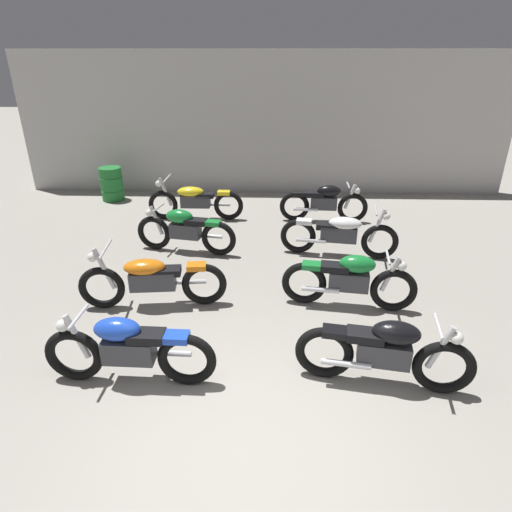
{
  "coord_description": "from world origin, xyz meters",
  "views": [
    {
      "loc": [
        0.22,
        -2.99,
        3.43
      ],
      "look_at": [
        0.0,
        3.24,
        0.55
      ],
      "focal_mm": 30.42,
      "sensor_mm": 36.0,
      "label": 1
    }
  ],
  "objects_px": {
    "motorcycle_right_row_1": "(349,279)",
    "oil_drum": "(112,184)",
    "motorcycle_right_row_0": "(385,351)",
    "motorcycle_left_row_0": "(128,348)",
    "motorcycle_left_row_2": "(185,229)",
    "motorcycle_left_row_3": "(195,200)",
    "motorcycle_right_row_3": "(324,202)",
    "motorcycle_left_row_1": "(152,279)",
    "motorcycle_right_row_2": "(339,233)"
  },
  "relations": [
    {
      "from": "motorcycle_right_row_1",
      "to": "motorcycle_left_row_2",
      "type": "bearing_deg",
      "value": 145.53
    },
    {
      "from": "motorcycle_left_row_0",
      "to": "motorcycle_left_row_2",
      "type": "distance_m",
      "value": 3.66
    },
    {
      "from": "motorcycle_right_row_3",
      "to": "oil_drum",
      "type": "height_order",
      "value": "motorcycle_right_row_3"
    },
    {
      "from": "oil_drum",
      "to": "motorcycle_right_row_3",
      "type": "bearing_deg",
      "value": -15.23
    },
    {
      "from": "motorcycle_left_row_2",
      "to": "motorcycle_right_row_2",
      "type": "relative_size",
      "value": 0.9
    },
    {
      "from": "motorcycle_right_row_0",
      "to": "motorcycle_left_row_0",
      "type": "bearing_deg",
      "value": -178.96
    },
    {
      "from": "motorcycle_left_row_3",
      "to": "motorcycle_right_row_2",
      "type": "relative_size",
      "value": 1.0
    },
    {
      "from": "motorcycle_right_row_0",
      "to": "motorcycle_left_row_2",
      "type": "bearing_deg",
      "value": 128.81
    },
    {
      "from": "motorcycle_left_row_2",
      "to": "motorcycle_right_row_0",
      "type": "distance_m",
      "value": 4.63
    },
    {
      "from": "motorcycle_right_row_2",
      "to": "motorcycle_right_row_3",
      "type": "relative_size",
      "value": 1.1
    },
    {
      "from": "motorcycle_left_row_1",
      "to": "motorcycle_right_row_2",
      "type": "relative_size",
      "value": 1.0
    },
    {
      "from": "motorcycle_right_row_0",
      "to": "motorcycle_right_row_3",
      "type": "height_order",
      "value": "same"
    },
    {
      "from": "motorcycle_left_row_0",
      "to": "motorcycle_left_row_3",
      "type": "xyz_separation_m",
      "value": [
        -0.15,
        5.49,
        -0.01
      ]
    },
    {
      "from": "motorcycle_left_row_2",
      "to": "motorcycle_right_row_0",
      "type": "relative_size",
      "value": 1.0
    },
    {
      "from": "motorcycle_right_row_2",
      "to": "oil_drum",
      "type": "height_order",
      "value": "motorcycle_right_row_2"
    },
    {
      "from": "motorcycle_right_row_1",
      "to": "motorcycle_right_row_3",
      "type": "height_order",
      "value": "same"
    },
    {
      "from": "motorcycle_left_row_3",
      "to": "oil_drum",
      "type": "xyz_separation_m",
      "value": [
        -2.4,
        1.4,
        -0.03
      ]
    },
    {
      "from": "motorcycle_left_row_1",
      "to": "motorcycle_left_row_2",
      "type": "distance_m",
      "value": 1.99
    },
    {
      "from": "motorcycle_left_row_2",
      "to": "motorcycle_right_row_0",
      "type": "xyz_separation_m",
      "value": [
        2.9,
        -3.61,
        0.0
      ]
    },
    {
      "from": "motorcycle_right_row_2",
      "to": "motorcycle_right_row_3",
      "type": "bearing_deg",
      "value": 92.54
    },
    {
      "from": "motorcycle_right_row_0",
      "to": "motorcycle_right_row_1",
      "type": "distance_m",
      "value": 1.7
    },
    {
      "from": "motorcycle_left_row_1",
      "to": "motorcycle_right_row_1",
      "type": "distance_m",
      "value": 2.91
    },
    {
      "from": "motorcycle_left_row_0",
      "to": "motorcycle_right_row_0",
      "type": "height_order",
      "value": "same"
    },
    {
      "from": "motorcycle_left_row_1",
      "to": "motorcycle_left_row_3",
      "type": "relative_size",
      "value": 1.0
    },
    {
      "from": "motorcycle_left_row_2",
      "to": "motorcycle_left_row_1",
      "type": "bearing_deg",
      "value": -93.51
    },
    {
      "from": "motorcycle_left_row_0",
      "to": "oil_drum",
      "type": "xyz_separation_m",
      "value": [
        -2.54,
        6.9,
        -0.03
      ]
    },
    {
      "from": "motorcycle_left_row_2",
      "to": "motorcycle_left_row_0",
      "type": "bearing_deg",
      "value": -89.43
    },
    {
      "from": "motorcycle_right_row_1",
      "to": "oil_drum",
      "type": "xyz_separation_m",
      "value": [
        -5.29,
        5.15,
        -0.03
      ]
    },
    {
      "from": "motorcycle_left_row_3",
      "to": "motorcycle_right_row_2",
      "type": "bearing_deg",
      "value": -32.4
    },
    {
      "from": "oil_drum",
      "to": "motorcycle_left_row_3",
      "type": "bearing_deg",
      "value": -30.36
    },
    {
      "from": "motorcycle_right_row_0",
      "to": "motorcycle_right_row_3",
      "type": "distance_m",
      "value": 5.4
    },
    {
      "from": "motorcycle_left_row_2",
      "to": "motorcycle_right_row_1",
      "type": "relative_size",
      "value": 0.99
    },
    {
      "from": "motorcycle_right_row_2",
      "to": "oil_drum",
      "type": "xyz_separation_m",
      "value": [
        -5.4,
        3.31,
        -0.03
      ]
    },
    {
      "from": "motorcycle_left_row_0",
      "to": "motorcycle_right_row_1",
      "type": "xyz_separation_m",
      "value": [
        2.75,
        1.75,
        0.0
      ]
    },
    {
      "from": "motorcycle_left_row_2",
      "to": "motorcycle_left_row_3",
      "type": "bearing_deg",
      "value": 93.51
    },
    {
      "from": "motorcycle_left_row_2",
      "to": "motorcycle_right_row_1",
      "type": "height_order",
      "value": "same"
    },
    {
      "from": "motorcycle_left_row_1",
      "to": "oil_drum",
      "type": "relative_size",
      "value": 2.55
    },
    {
      "from": "motorcycle_right_row_0",
      "to": "motorcycle_right_row_2",
      "type": "bearing_deg",
      "value": 90.14
    },
    {
      "from": "motorcycle_right_row_2",
      "to": "oil_drum",
      "type": "bearing_deg",
      "value": 148.5
    },
    {
      "from": "motorcycle_left_row_1",
      "to": "motorcycle_left_row_3",
      "type": "xyz_separation_m",
      "value": [
        0.01,
        3.83,
        0.0
      ]
    },
    {
      "from": "motorcycle_left_row_1",
      "to": "motorcycle_right_row_1",
      "type": "xyz_separation_m",
      "value": [
        2.9,
        0.08,
        0.01
      ]
    },
    {
      "from": "motorcycle_left_row_3",
      "to": "motorcycle_right_row_3",
      "type": "height_order",
      "value": "motorcycle_left_row_3"
    },
    {
      "from": "motorcycle_left_row_0",
      "to": "motorcycle_left_row_1",
      "type": "xyz_separation_m",
      "value": [
        -0.16,
        1.67,
        -0.01
      ]
    },
    {
      "from": "motorcycle_right_row_2",
      "to": "motorcycle_left_row_0",
      "type": "bearing_deg",
      "value": -128.52
    },
    {
      "from": "motorcycle_right_row_0",
      "to": "motorcycle_right_row_1",
      "type": "xyz_separation_m",
      "value": [
        -0.12,
        1.7,
        0.0
      ]
    },
    {
      "from": "motorcycle_left_row_3",
      "to": "motorcycle_left_row_0",
      "type": "bearing_deg",
      "value": -88.45
    },
    {
      "from": "motorcycle_right_row_3",
      "to": "oil_drum",
      "type": "xyz_separation_m",
      "value": [
        -5.32,
        1.45,
        -0.03
      ]
    },
    {
      "from": "motorcycle_right_row_1",
      "to": "oil_drum",
      "type": "distance_m",
      "value": 7.38
    },
    {
      "from": "motorcycle_left_row_1",
      "to": "motorcycle_left_row_3",
      "type": "bearing_deg",
      "value": 89.86
    },
    {
      "from": "motorcycle_left_row_3",
      "to": "motorcycle_right_row_3",
      "type": "xyz_separation_m",
      "value": [
        2.92,
        -0.04,
        0.01
      ]
    }
  ]
}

